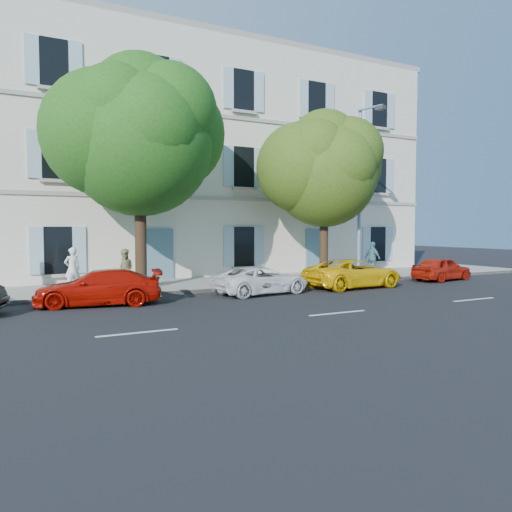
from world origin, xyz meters
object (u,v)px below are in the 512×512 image
car_white_coupe (262,280)px  tree_left (139,143)px  pedestrian_b (124,269)px  car_yellow_supercar (353,273)px  street_lamp (362,183)px  tree_right (324,175)px  pedestrian_a (72,269)px  car_red_hatchback (442,269)px  pedestrian_c (373,258)px  car_red_coupe (99,288)px

car_white_coupe → tree_left: size_ratio=0.44×
pedestrian_b → car_yellow_supercar: bearing=-179.9°
car_white_coupe → street_lamp: bearing=-79.6°
tree_right → pedestrian_a: 11.92m
tree_left → pedestrian_a: size_ratio=5.35×
car_white_coupe → tree_left: 7.10m
tree_left → pedestrian_a: tree_left is taller
car_yellow_supercar → pedestrian_b: size_ratio=2.77×
car_yellow_supercar → car_red_hatchback: car_yellow_supercar is taller
car_red_hatchback → car_white_coupe: bearing=83.0°
pedestrian_b → tree_right: bearing=-163.9°
pedestrian_c → car_red_hatchback: bearing=-151.9°
car_red_coupe → pedestrian_c: (14.25, 3.03, 0.41)m
car_yellow_supercar → street_lamp: street_lamp is taller
car_white_coupe → car_red_hatchback: size_ratio=1.13×
car_yellow_supercar → tree_left: (-8.40, 2.60, 5.21)m
tree_right → street_lamp: (1.74, -0.61, -0.36)m
pedestrian_a → car_red_hatchback: bearing=158.1°
pedestrian_c → tree_right: bearing=93.3°
car_yellow_supercar → car_red_hatchback: 5.61m
car_red_hatchback → tree_left: 15.14m
tree_left → street_lamp: bearing=-3.3°
street_lamp → pedestrian_a: size_ratio=4.85×
street_lamp → pedestrian_c: bearing=33.1°
car_red_hatchback → pedestrian_a: bearing=70.6°
car_yellow_supercar → pedestrian_a: 11.39m
street_lamp → car_white_coupe: bearing=-163.1°
tree_right → pedestrian_a: bearing=175.5°
car_white_coupe → pedestrian_a: pedestrian_a is taller
street_lamp → pedestrian_a: (-12.90, 1.49, -3.70)m
tree_right → pedestrian_c: bearing=8.3°
tree_right → car_white_coupe: bearing=-151.6°
car_white_coupe → tree_right: (4.75, 2.58, 4.51)m
street_lamp → car_red_coupe: bearing=-171.3°
car_white_coupe → pedestrian_b: pedestrian_b is taller
car_yellow_supercar → pedestrian_b: pedestrian_b is taller
tree_right → pedestrian_a: (-11.17, 0.88, -4.07)m
car_white_coupe → pedestrian_c: 8.76m
pedestrian_b → street_lamp: bearing=-167.0°
pedestrian_a → car_yellow_supercar: bearing=151.3°
pedestrian_a → pedestrian_c: bearing=167.6°
car_white_coupe → car_red_hatchback: car_red_hatchback is taller
tree_right → tree_left: bearing=-180.0°
car_red_coupe → tree_left: bearing=152.9°
car_red_coupe → pedestrian_b: size_ratio=2.55×
car_white_coupe → pedestrian_c: size_ratio=2.27×
street_lamp → tree_left: bearing=176.7°
tree_left → pedestrian_b: 4.92m
car_red_hatchback → street_lamp: (-3.54, 1.72, 4.10)m
pedestrian_a → car_red_coupe: bearing=85.0°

